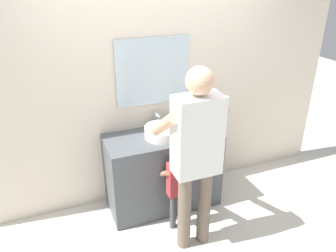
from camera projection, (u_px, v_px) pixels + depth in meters
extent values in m
plane|color=silver|center=(173.00, 219.00, 3.47)|extent=(14.00, 14.00, 0.00)
cube|color=beige|center=(151.00, 80.00, 3.41)|extent=(4.40, 0.08, 2.70)
cube|color=silver|center=(153.00, 72.00, 3.33)|extent=(0.78, 0.02, 0.69)
cube|color=#4C5156|center=(163.00, 171.00, 3.54)|extent=(1.19, 0.54, 0.84)
cylinder|color=white|center=(163.00, 132.00, 3.32)|extent=(0.38, 0.38, 0.11)
cylinder|color=silver|center=(163.00, 131.00, 3.32)|extent=(0.32, 0.32, 0.09)
cylinder|color=#B7BABF|center=(155.00, 120.00, 3.51)|extent=(0.03, 0.03, 0.18)
cylinder|color=#B7BABF|center=(157.00, 115.00, 3.42)|extent=(0.02, 0.12, 0.02)
cylinder|color=#B7BABF|center=(149.00, 126.00, 3.51)|extent=(0.04, 0.04, 0.05)
cylinder|color=#B7BABF|center=(161.00, 124.00, 3.56)|extent=(0.04, 0.04, 0.05)
cylinder|color=#4C8EB2|center=(194.00, 123.00, 3.53)|extent=(0.07, 0.07, 0.09)
cylinder|color=yellow|center=(195.00, 119.00, 3.50)|extent=(0.04, 0.02, 0.17)
cube|color=white|center=(195.00, 111.00, 3.46)|extent=(0.01, 0.02, 0.02)
cylinder|color=#E5387F|center=(193.00, 119.00, 3.50)|extent=(0.02, 0.03, 0.17)
cube|color=white|center=(193.00, 111.00, 3.46)|extent=(0.01, 0.02, 0.02)
cylinder|color=#47474C|center=(173.00, 211.00, 3.27)|extent=(0.06, 0.06, 0.40)
cylinder|color=#47474C|center=(182.00, 209.00, 3.30)|extent=(0.06, 0.06, 0.40)
cube|color=#B7383D|center=(178.00, 179.00, 3.13)|extent=(0.20, 0.11, 0.35)
sphere|color=#A87A5B|center=(178.00, 157.00, 3.02)|extent=(0.11, 0.11, 0.11)
cylinder|color=#A87A5B|center=(164.00, 174.00, 3.16)|extent=(0.05, 0.24, 0.19)
cylinder|color=#A87A5B|center=(185.00, 169.00, 3.23)|extent=(0.05, 0.24, 0.19)
cylinder|color=#6B5B4C|center=(184.00, 211.00, 2.97)|extent=(0.12, 0.12, 0.80)
cylinder|color=#6B5B4C|center=(204.00, 206.00, 3.04)|extent=(0.12, 0.12, 0.80)
cube|color=white|center=(197.00, 136.00, 2.69)|extent=(0.40, 0.23, 0.70)
sphere|color=#D8A884|center=(200.00, 81.00, 2.49)|extent=(0.23, 0.23, 0.23)
cylinder|color=#D8A884|center=(164.00, 125.00, 2.74)|extent=(0.10, 0.48, 0.38)
cylinder|color=#D8A884|center=(211.00, 117.00, 2.89)|extent=(0.10, 0.48, 0.38)
cylinder|color=yellow|center=(201.00, 127.00, 3.12)|extent=(0.01, 0.14, 0.03)
cube|color=white|center=(197.00, 123.00, 3.18)|extent=(0.01, 0.02, 0.02)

